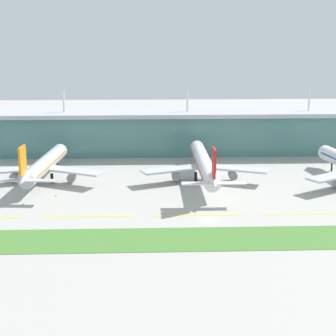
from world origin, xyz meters
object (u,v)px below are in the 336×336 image
object	(u,v)px
airliner_near_middle	(44,165)
airliner_center	(204,164)
safety_cone_left_wingtip	(23,204)
safety_cone_nose_front	(56,196)

from	to	relation	value
airliner_near_middle	airliner_center	world-z (taller)	same
safety_cone_left_wingtip	safety_cone_nose_front	world-z (taller)	same
airliner_near_middle	airliner_center	size ratio (longest dim) A/B	0.84
safety_cone_left_wingtip	airliner_center	bearing A→B (deg)	24.39
airliner_center	safety_cone_nose_front	distance (m)	56.84
safety_cone_left_wingtip	safety_cone_nose_front	distance (m)	13.01
safety_cone_left_wingtip	safety_cone_nose_front	bearing A→B (deg)	44.42
airliner_near_middle	safety_cone_left_wingtip	bearing A→B (deg)	-94.13
safety_cone_left_wingtip	safety_cone_nose_front	size ratio (longest dim) A/B	1.00
airliner_center	safety_cone_nose_front	world-z (taller)	airliner_center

